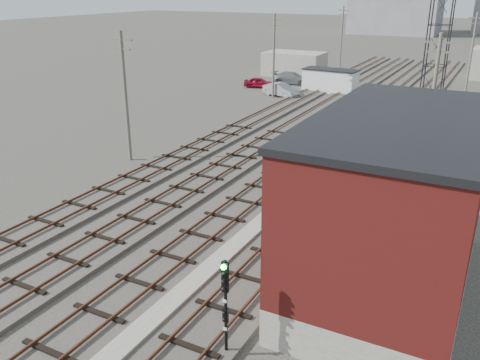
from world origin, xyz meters
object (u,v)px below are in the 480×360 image
Objects in this scene: car_red at (259,82)px; car_grey at (292,78)px; car_silver at (281,90)px; signal_mast at (225,303)px; site_trailer at (330,80)px; switch_stand at (304,137)px.

car_grey reaches higher than car_red.
car_silver is (4.53, -3.64, 0.11)m from car_red.
car_red is (-20.10, 44.45, -1.45)m from signal_mast.
car_silver is 0.88× the size of car_grey.
signal_mast is 0.56× the size of site_trailer.
site_trailer is (-4.98, 21.65, 0.73)m from switch_stand.
car_silver is at bearing -169.70° from car_grey.
signal_mast is 47.34m from site_trailer.
car_silver reaches higher than switch_stand.
car_silver reaches higher than car_red.
site_trailer is 1.76× the size of car_red.
site_trailer is 6.55m from car_silver.
car_grey is (-17.45, 48.68, -1.33)m from signal_mast.
signal_mast is 43.70m from car_silver.
switch_stand is at bearing -133.18° from car_silver.
signal_mast reaches higher than site_trailer.
car_red is 4.99m from car_grey.
car_red is at bearing 69.43° from car_silver.
car_grey is (-1.88, 7.87, 0.00)m from car_silver.
switch_stand is at bearing 105.05° from signal_mast.
site_trailer reaches higher than switch_stand.
site_trailer is at bearing -20.32° from car_silver.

